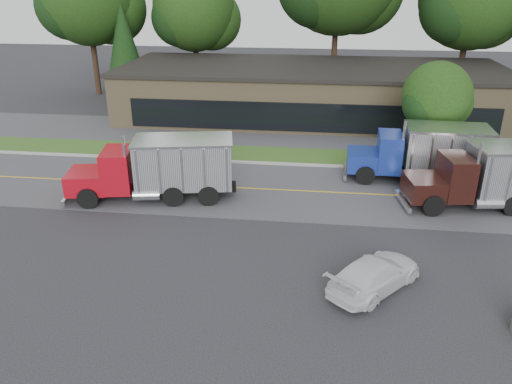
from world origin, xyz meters
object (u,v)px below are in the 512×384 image
Objects in this scene: rally_car at (375,274)px; dump_truck_red at (161,167)px; dump_truck_maroon at (495,175)px; dump_truck_blue at (425,152)px.

dump_truck_red is at bearing 5.90° from rally_car.
dump_truck_maroon is 11.02m from rally_car.
dump_truck_red is 1.09× the size of dump_truck_maroon.
dump_truck_blue is 0.97× the size of dump_truck_maroon.
dump_truck_blue is 12.50m from rally_car.
dump_truck_blue is at bearing -67.65° from rally_car.
dump_truck_blue is at bearing -55.64° from dump_truck_maroon.
dump_truck_maroon is (2.95, -3.28, 0.00)m from dump_truck_blue.
rally_car is (10.77, -7.49, -1.15)m from dump_truck_red.
dump_truck_red is at bearing -4.24° from dump_truck_maroon.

